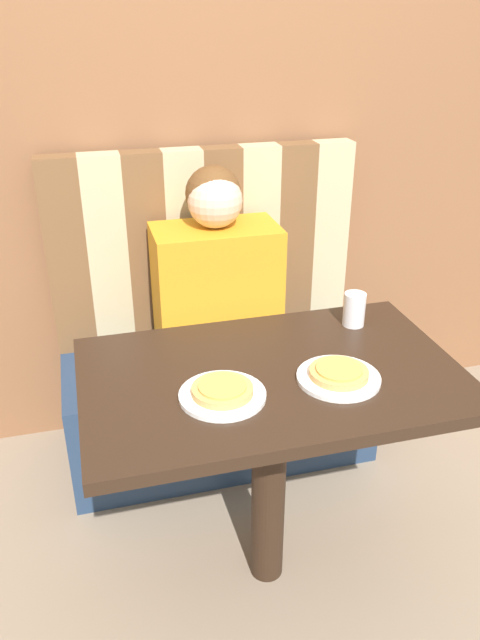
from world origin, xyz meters
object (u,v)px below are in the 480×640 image
(plate_left, at_px, (222,395))
(pizza_left, at_px, (222,389))
(pizza_right, at_px, (339,372))
(drinking_cup, at_px, (354,309))
(plate_right, at_px, (338,378))
(person, at_px, (216,277))

(plate_left, bearing_deg, pizza_left, -153.43)
(pizza_right, relative_size, drinking_cup, 1.49)
(plate_left, height_order, pizza_right, pizza_right)
(pizza_right, distance_m, drinking_cup, 0.32)
(plate_left, relative_size, plate_right, 1.00)
(plate_right, bearing_deg, pizza_left, -180.00)
(person, xyz_separation_m, pizza_left, (-0.15, -0.73, 0.02))
(plate_right, height_order, drinking_cup, drinking_cup)
(pizza_right, bearing_deg, person, 101.88)
(person, bearing_deg, plate_left, -101.88)
(plate_left, relative_size, pizza_right, 1.42)
(plate_right, xyz_separation_m, pizza_left, (-0.31, -0.00, 0.02))
(pizza_left, xyz_separation_m, pizza_right, (0.31, 0.00, 0.00))
(drinking_cup, bearing_deg, plate_left, -149.55)
(person, xyz_separation_m, drinking_cup, (0.32, -0.45, 0.04))
(pizza_left, relative_size, drinking_cup, 1.49)
(pizza_left, bearing_deg, pizza_right, 0.00)
(person, distance_m, drinking_cup, 0.55)
(person, bearing_deg, pizza_left, -101.88)
(plate_left, distance_m, plate_right, 0.31)
(person, distance_m, plate_right, 0.74)
(plate_left, relative_size, pizza_left, 1.42)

